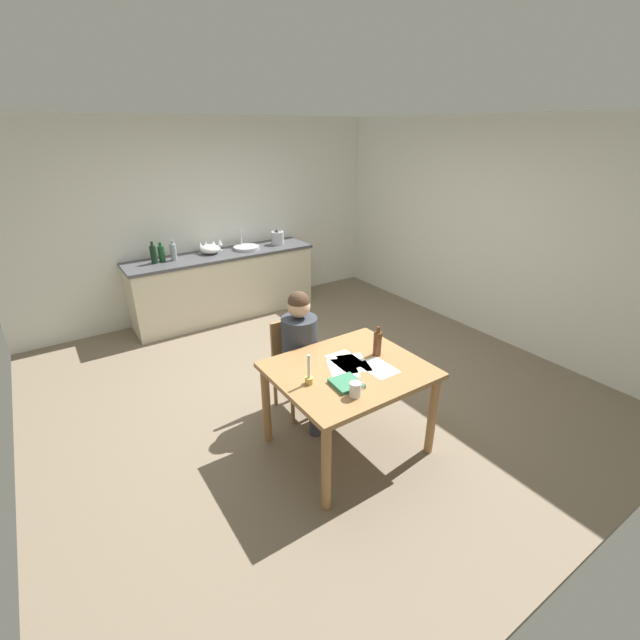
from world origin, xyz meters
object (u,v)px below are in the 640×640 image
Objects in this scene: coffee_mug at (356,389)px; wine_bottle_on_table at (377,343)px; bottle_wine_red at (173,252)px; wine_glass_back_right at (200,245)px; bottle_vinegar at (161,253)px; sink_unit at (246,247)px; stovetop_kettle at (278,237)px; chair_at_table at (296,361)px; wine_glass_by_kettle at (213,243)px; person_seated at (304,349)px; book_magazine at (346,383)px; wine_glass_back_left at (206,244)px; bottle_oil at (153,254)px; wine_glass_near_sink at (220,242)px; mixing_bowl at (210,249)px; dining_table at (349,380)px; candlestick at (309,376)px.

wine_bottle_on_table is (0.51, 0.36, 0.05)m from coffee_mug.
wine_glass_back_right is (0.40, 0.13, -0.00)m from bottle_wine_red.
bottle_vinegar reaches higher than wine_glass_back_right.
sink_unit is 0.50m from stovetop_kettle.
chair_at_table is 2.59m from bottle_vinegar.
person_seated is at bearing -95.54° from wine_glass_by_kettle.
book_magazine is (0.03, 0.14, -0.04)m from coffee_mug.
wine_glass_back_right reaches higher than chair_at_table.
bottle_wine_red is at bearing -165.24° from wine_glass_back_left.
bottle_wine_red is 0.42m from wine_glass_back_right.
person_seated reaches higher than bottle_oil.
wine_glass_back_left is at bearing 9.99° from bottle_oil.
chair_at_table is at bearing -97.83° from wine_glass_near_sink.
bottle_vinegar reaches higher than sink_unit.
bottle_oil is 0.11m from bottle_vinegar.
coffee_mug is 0.80× the size of wine_glass_by_kettle.
wine_glass_by_kettle is (0.27, 2.73, 0.33)m from person_seated.
bottle_oil reaches higher than bottle_vinegar.
book_magazine is 0.79× the size of mixing_bowl.
wine_bottle_on_table is 0.98× the size of bottle_wine_red.
mixing_bowl is (0.18, 2.65, 0.28)m from person_seated.
bottle_wine_red is at bearing 92.84° from coffee_mug.
sink_unit reaches higher than mixing_bowl.
dining_table is at bearing -79.13° from bottle_oil.
stovetop_kettle is (1.49, -0.02, -0.01)m from bottle_wine_red.
person_seated is 2.65m from bottle_wine_red.
book_magazine is 1.35× the size of wine_glass_by_kettle.
stovetop_kettle reaches higher than chair_at_table.
wine_glass_back_left reaches higher than mixing_bowl.
candlestick is at bearing -115.32° from stovetop_kettle.
coffee_mug is 0.47× the size of mixing_bowl.
mixing_bowl is (-0.50, 0.07, 0.04)m from sink_unit.
person_seated is 5.75× the size of book_magazine.
person_seated is at bearing 61.49° from candlestick.
candlestick is 3.37m from wine_glass_back_left.
mixing_bowl is at bearing 3.60° from bottle_oil.
dining_table is 3.26m from mixing_bowl.
coffee_mug reaches higher than book_magazine.
candlestick is 3.29m from mixing_bowl.
coffee_mug reaches higher than dining_table.
chair_at_table is 0.87m from wine_bottle_on_table.
stovetop_kettle is at bearing -7.78° from wine_glass_back_right.
wine_glass_back_right is at bearing 17.50° from bottle_wine_red.
dining_table is at bearing 51.52° from book_magazine.
wine_glass_back_left reaches higher than book_magazine.
coffee_mug is (-0.19, -0.32, 0.16)m from dining_table.
mixing_bowl is 1.70× the size of wine_glass_near_sink.
mixing_bowl is 0.14m from wine_glass_back_right.
bottle_oil is 1.74m from stovetop_kettle.
wine_glass_back_right is at bearing 141.98° from mixing_bowl.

